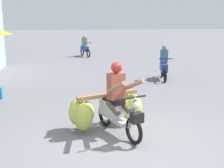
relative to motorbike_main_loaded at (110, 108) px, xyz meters
name	(u,v)px	position (x,y,z in m)	size (l,w,h in m)	color
ground_plane	(130,146)	(0.27, -1.02, -0.49)	(120.00, 120.00, 0.00)	slate
motorbike_main_loaded	(110,108)	(0.00, 0.00, 0.00)	(1.84, 1.96, 1.58)	black
motorbike_distant_ahead_left	(85,48)	(0.07, 13.36, 0.08)	(0.70, 1.56, 1.40)	black
motorbike_distant_ahead_right	(164,66)	(2.90, 5.35, 0.08)	(0.57, 1.60, 1.40)	black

